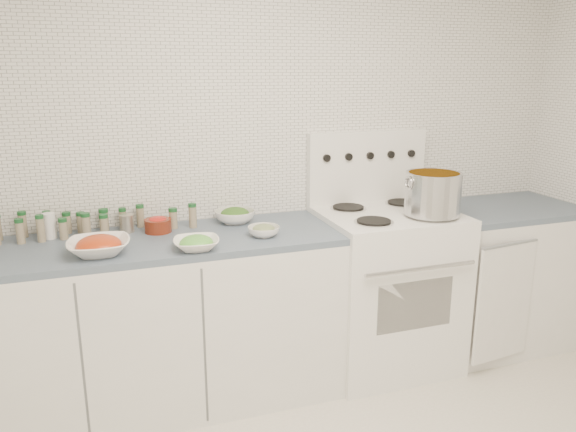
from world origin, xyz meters
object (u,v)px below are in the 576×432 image
object	(u,v)px
stock_pot	(433,192)
bowl_tomato	(99,246)
bowl_snowpea	(196,243)
stove	(385,284)

from	to	relation	value
stock_pot	bowl_tomato	xyz separation A→B (m)	(-1.75, 0.02, -0.13)
bowl_tomato	bowl_snowpea	bearing A→B (deg)	-9.99
stove	bowl_snowpea	bearing A→B (deg)	-169.21
stove	bowl_tomato	xyz separation A→B (m)	(-1.57, -0.14, 0.44)
stove	bowl_snowpea	distance (m)	1.23
bowl_snowpea	bowl_tomato	bearing A→B (deg)	170.01
stove	bowl_tomato	size ratio (longest dim) A/B	4.63
bowl_snowpea	stove	bearing A→B (deg)	10.79
stove	stock_pot	size ratio (longest dim) A/B	4.20
stock_pot	bowl_tomato	size ratio (longest dim) A/B	1.10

